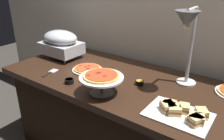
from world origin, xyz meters
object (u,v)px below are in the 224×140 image
at_px(heat_lamp, 187,28).
at_px(serving_spatula, 50,73).
at_px(sauce_cup_far, 139,82).
at_px(chafing_dish, 61,42).
at_px(pizza_plate_raised_stand, 101,78).
at_px(sandwich_platter, 181,113).
at_px(pizza_plate_front, 87,69).
at_px(sauce_cup_near, 69,81).

bearing_deg(heat_lamp, serving_spatula, -160.97).
xyz_separation_m(sauce_cup_far, serving_spatula, (-0.69, -0.24, -0.01)).
bearing_deg(heat_lamp, chafing_dish, -179.32).
bearing_deg(sauce_cup_far, pizza_plate_raised_stand, -118.35).
height_order(pizza_plate_raised_stand, sandwich_platter, pizza_plate_raised_stand).
bearing_deg(chafing_dish, pizza_plate_front, -13.81).
relative_size(heat_lamp, sauce_cup_near, 8.11).
bearing_deg(sandwich_platter, serving_spatula, -178.35).
bearing_deg(sandwich_platter, pizza_plate_front, 168.10).
relative_size(chafing_dish, sandwich_platter, 1.05).
xyz_separation_m(chafing_dish, serving_spatula, (0.21, -0.32, -0.14)).
bearing_deg(serving_spatula, sauce_cup_near, -9.05).
relative_size(pizza_plate_raised_stand, sauce_cup_near, 4.31).
height_order(chafing_dish, sandwich_platter, chafing_dish).
height_order(chafing_dish, sauce_cup_far, chafing_dish).
bearing_deg(heat_lamp, sandwich_platter, -68.24).
xyz_separation_m(sandwich_platter, serving_spatula, (-1.07, -0.03, -0.02)).
distance_m(pizza_plate_raised_stand, sauce_cup_far, 0.31).
height_order(pizza_plate_front, pizza_plate_raised_stand, pizza_plate_raised_stand).
relative_size(pizza_plate_front, sandwich_platter, 0.70).
bearing_deg(pizza_plate_front, sauce_cup_far, 3.44).
bearing_deg(pizza_plate_front, pizza_plate_raised_stand, -34.80).
xyz_separation_m(pizza_plate_front, sauce_cup_near, (0.05, -0.25, 0.01)).
distance_m(heat_lamp, sauce_cup_near, 0.89).
bearing_deg(chafing_dish, sandwich_platter, -12.53).
bearing_deg(sauce_cup_near, serving_spatula, 170.95).
relative_size(heat_lamp, pizza_plate_raised_stand, 1.88).
relative_size(chafing_dish, pizza_plate_raised_stand, 1.28).
xyz_separation_m(chafing_dish, pizza_plate_front, (0.42, -0.10, -0.13)).
height_order(chafing_dish, pizza_plate_raised_stand, chafing_dish).
bearing_deg(heat_lamp, sauce_cup_near, -151.86).
height_order(chafing_dish, sauce_cup_near, chafing_dish).
xyz_separation_m(chafing_dish, sauce_cup_far, (0.90, -0.07, -0.13)).
height_order(sauce_cup_near, sauce_cup_far, sauce_cup_near).
distance_m(sandwich_platter, serving_spatula, 1.07).
distance_m(chafing_dish, heat_lamp, 1.20).
bearing_deg(pizza_plate_raised_stand, sandwich_platter, 5.63).
xyz_separation_m(chafing_dish, sandwich_platter, (1.28, -0.28, -0.12)).
xyz_separation_m(heat_lamp, pizza_plate_raised_stand, (-0.41, -0.35, -0.32)).
bearing_deg(sauce_cup_near, sauce_cup_far, 33.50).
bearing_deg(chafing_dish, sauce_cup_near, -37.35).
bearing_deg(sauce_cup_far, heat_lamp, 18.27).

